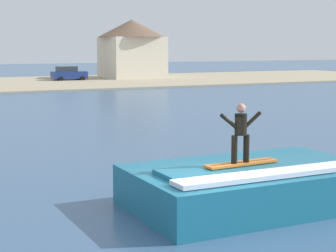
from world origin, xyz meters
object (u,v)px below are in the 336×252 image
at_px(car_far_shore, 69,74).
at_px(surfer, 241,130).
at_px(surfboard, 241,163).
at_px(wave_crest, 251,185).
at_px(house_gabled_white, 132,47).

bearing_deg(car_far_shore, surfer, -102.04).
relative_size(surfboard, car_far_shore, 0.52).
xyz_separation_m(wave_crest, car_far_shore, (11.54, 56.25, 0.37)).
relative_size(wave_crest, car_far_shore, 1.54).
bearing_deg(house_gabled_white, surfboard, -109.96).
bearing_deg(surfboard, wave_crest, 20.33).
xyz_separation_m(surfboard, car_far_shore, (11.97, 56.41, -0.30)).
bearing_deg(house_gabled_white, surfer, -110.01).
bearing_deg(wave_crest, surfer, -158.24).
height_order(wave_crest, house_gabled_white, house_gabled_white).
bearing_deg(surfboard, car_far_shore, 78.02).
xyz_separation_m(wave_crest, surfer, (-0.50, -0.20, 1.58)).
xyz_separation_m(surfer, house_gabled_white, (21.12, 58.01, 2.09)).
distance_m(surfer, car_far_shore, 57.73).
xyz_separation_m(wave_crest, surfboard, (-0.43, -0.16, 0.68)).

